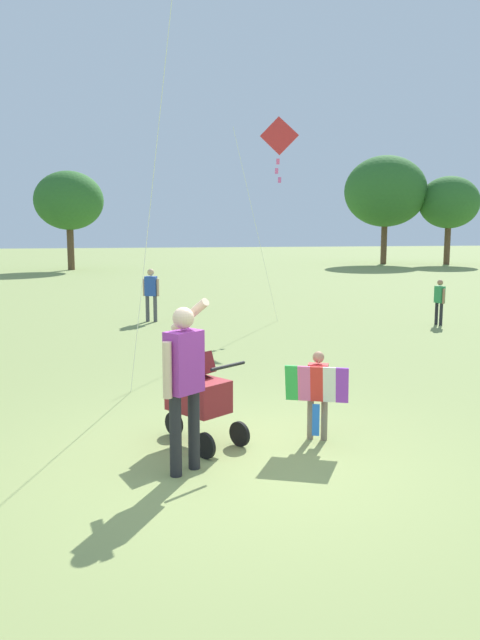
% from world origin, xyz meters
% --- Properties ---
extents(ground_plane, '(120.00, 120.00, 0.00)m').
position_xyz_m(ground_plane, '(0.00, 0.00, 0.00)').
color(ground_plane, '#849351').
extents(treeline_distant, '(42.88, 5.81, 6.45)m').
position_xyz_m(treeline_distant, '(-2.31, 29.96, 3.89)').
color(treeline_distant, brown).
rests_on(treeline_distant, ground).
extents(child_with_butterfly_kite, '(0.70, 0.47, 1.02)m').
position_xyz_m(child_with_butterfly_kite, '(1.01, 0.54, 0.61)').
color(child_with_butterfly_kite, '#7F705B').
rests_on(child_with_butterfly_kite, ground).
extents(person_adult_flyer, '(0.49, 0.66, 1.72)m').
position_xyz_m(person_adult_flyer, '(-0.54, -0.14, 0.99)').
color(person_adult_flyer, '#232328').
rests_on(person_adult_flyer, ground).
extents(stroller, '(0.90, 1.04, 1.03)m').
position_xyz_m(stroller, '(-0.33, 0.66, 0.61)').
color(stroller, black).
rests_on(stroller, ground).
extents(kite_orange_delta, '(1.96, 2.92, 5.03)m').
position_xyz_m(kite_orange_delta, '(2.57, 9.36, 4.39)').
color(kite_orange_delta, red).
rests_on(kite_orange_delta, ground).
extents(person_red_shirt, '(0.19, 0.35, 1.10)m').
position_xyz_m(person_red_shirt, '(6.30, 8.12, 0.65)').
color(person_red_shirt, '#232328').
rests_on(person_red_shirt, ground).
extents(person_sitting_far, '(0.40, 0.27, 1.32)m').
position_xyz_m(person_sitting_far, '(-0.54, 9.82, 0.78)').
color(person_sitting_far, '#4C4C51').
rests_on(person_sitting_far, ground).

